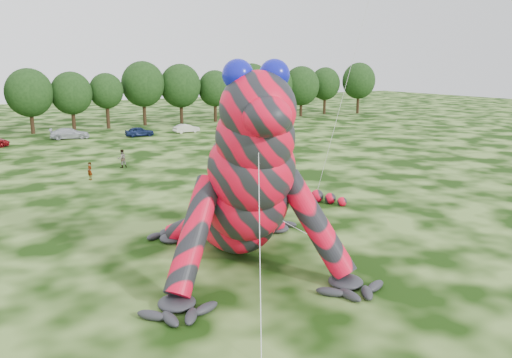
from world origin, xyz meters
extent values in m
plane|color=#16330A|center=(0.00, 0.00, 0.00)|extent=(240.00, 240.00, 0.00)
cylinder|color=silver|center=(5.89, 5.13, 9.51)|extent=(0.02, 0.02, 19.55)
cylinder|color=#382314|center=(4.58, 6.96, 0.12)|extent=(0.08, 0.08, 0.24)
imported|color=#B8BCC3|center=(-6.31, 48.63, 0.74)|extent=(5.42, 3.02, 1.48)
imported|color=#131F47|center=(2.70, 46.24, 0.68)|extent=(4.10, 1.87, 1.36)
imported|color=silver|center=(9.95, 46.55, 0.64)|extent=(4.02, 1.73, 1.29)
imported|color=#242326|center=(20.21, 46.72, 0.66)|extent=(4.90, 2.49, 1.33)
imported|color=silver|center=(26.53, 48.11, 0.71)|extent=(5.01, 2.35, 1.41)
imported|color=gray|center=(-5.28, 25.72, 0.91)|extent=(0.96, 0.80, 1.81)
imported|color=gray|center=(4.50, 19.96, 0.92)|extent=(1.59, 1.61, 1.85)
imported|color=gray|center=(-9.21, 21.78, 0.79)|extent=(0.52, 0.66, 1.59)
imported|color=gray|center=(9.14, 32.40, 0.90)|extent=(1.33, 1.05, 1.80)
imported|color=gray|center=(17.45, 29.52, 0.81)|extent=(1.02, 0.61, 1.63)
camera|label=1|loc=(-17.84, -22.97, 10.09)|focal=35.00mm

